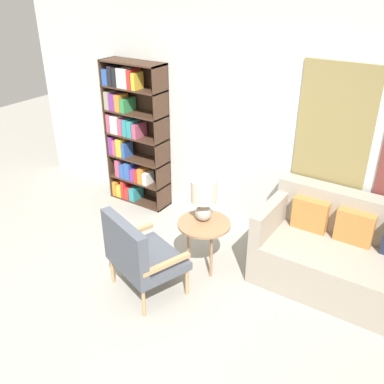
{
  "coord_description": "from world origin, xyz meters",
  "views": [
    {
      "loc": [
        2.12,
        -2.14,
        2.86
      ],
      "look_at": [
        0.05,
        1.0,
        0.9
      ],
      "focal_mm": 40.0,
      "sensor_mm": 36.0,
      "label": 1
    }
  ],
  "objects_px": {
    "armchair": "(137,253)",
    "couch": "(346,256)",
    "bookshelf": "(131,135)",
    "side_table": "(204,228)",
    "table_lamp": "(204,196)"
  },
  "relations": [
    {
      "from": "couch",
      "to": "table_lamp",
      "type": "relative_size",
      "value": 3.69
    },
    {
      "from": "bookshelf",
      "to": "armchair",
      "type": "height_order",
      "value": "bookshelf"
    },
    {
      "from": "side_table",
      "to": "bookshelf",
      "type": "bearing_deg",
      "value": 153.77
    },
    {
      "from": "armchair",
      "to": "couch",
      "type": "distance_m",
      "value": 2.06
    },
    {
      "from": "bookshelf",
      "to": "couch",
      "type": "height_order",
      "value": "bookshelf"
    },
    {
      "from": "table_lamp",
      "to": "couch",
      "type": "bearing_deg",
      "value": 19.93
    },
    {
      "from": "couch",
      "to": "armchair",
      "type": "bearing_deg",
      "value": -143.08
    },
    {
      "from": "bookshelf",
      "to": "side_table",
      "type": "relative_size",
      "value": 3.35
    },
    {
      "from": "side_table",
      "to": "table_lamp",
      "type": "relative_size",
      "value": 1.24
    },
    {
      "from": "armchair",
      "to": "couch",
      "type": "xyz_separation_m",
      "value": [
        1.64,
        1.23,
        -0.14
      ]
    },
    {
      "from": "bookshelf",
      "to": "armchair",
      "type": "distance_m",
      "value": 2.05
    },
    {
      "from": "armchair",
      "to": "couch",
      "type": "relative_size",
      "value": 0.51
    },
    {
      "from": "armchair",
      "to": "side_table",
      "type": "relative_size",
      "value": 1.53
    },
    {
      "from": "bookshelf",
      "to": "armchair",
      "type": "xyz_separation_m",
      "value": [
        1.32,
        -1.5,
        -0.45
      ]
    },
    {
      "from": "couch",
      "to": "table_lamp",
      "type": "distance_m",
      "value": 1.53
    }
  ]
}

